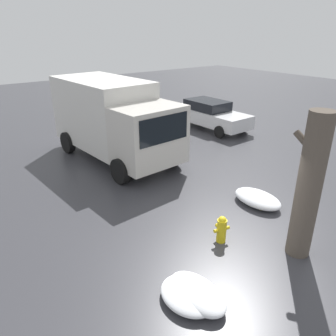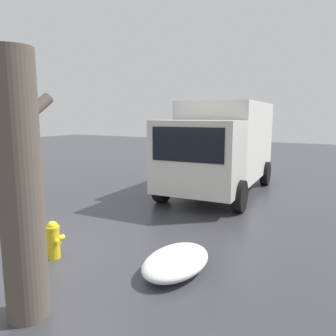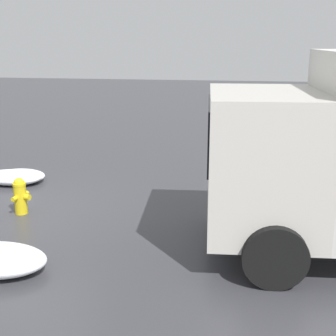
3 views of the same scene
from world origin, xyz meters
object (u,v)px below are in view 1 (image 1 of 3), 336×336
parked_car (209,114)px  fire_hydrant (222,229)px  tree_trunk (309,187)px  delivery_truck (113,117)px

parked_car → fire_hydrant: bearing=47.1°
tree_trunk → delivery_truck: (8.25, 0.44, -0.06)m
fire_hydrant → parked_car: bearing=-29.5°
tree_trunk → delivery_truck: bearing=3.1°
delivery_truck → parked_car: bearing=-176.3°
fire_hydrant → delivery_truck: 7.00m
delivery_truck → parked_car: 6.29m
tree_trunk → delivery_truck: tree_trunk is taller
delivery_truck → parked_car: size_ratio=1.35×
fire_hydrant → parked_car: size_ratio=0.16×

